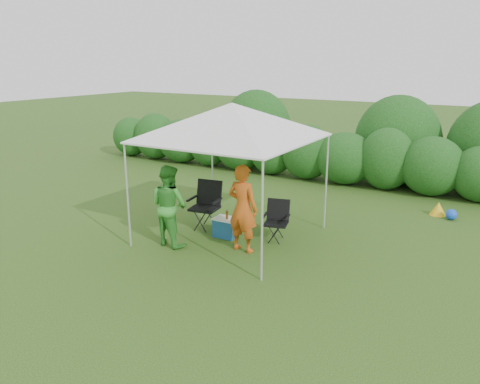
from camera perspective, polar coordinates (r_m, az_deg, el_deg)
The scene contains 10 objects.
ground at distance 9.66m, azimuth -2.49°, elevation -6.36°, with size 70.00×70.00×0.00m, color #375B1C.
hedge at distance 14.59m, azimuth 10.79°, elevation 4.42°, with size 17.52×1.53×1.80m.
canopy at distance 9.44m, azimuth -1.00°, elevation 8.63°, with size 3.10×3.10×2.83m.
chair_right at distance 9.78m, azimuth 4.53°, elevation -3.12°, with size 0.61×0.58×0.85m.
chair_left at distance 10.46m, azimuth -4.11°, elevation -1.15°, with size 0.72×0.67×1.06m.
man at distance 9.05m, azimuth 0.34°, elevation -2.01°, with size 0.64×0.42×1.75m, color #C65116.
woman at distance 9.49m, azimuth -8.62°, elevation -1.63°, with size 0.81×0.63×1.66m, color green.
cooler at distance 9.98m, azimuth -1.75°, elevation -4.31°, with size 0.51×0.38×0.42m.
bottle at distance 9.81m, azimuth -1.60°, elevation -2.73°, with size 0.06×0.06×0.21m, color #592D0C.
lawn_toy at distance 12.27m, azimuth 23.37°, elevation -2.05°, with size 0.65×0.54×0.32m.
Camera 1 is at (4.90, -7.49, 3.65)m, focal length 35.00 mm.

